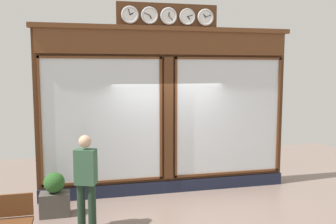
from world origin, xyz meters
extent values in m
cube|color=#4C2B16|center=(0.00, -0.15, 1.83)|extent=(5.70, 0.30, 3.65)
cube|color=#191E33|center=(0.00, 0.02, 0.14)|extent=(5.70, 0.08, 0.28)
cube|color=brown|center=(0.00, 0.04, 3.40)|extent=(5.59, 0.08, 0.51)
cube|color=brown|center=(0.00, 0.02, 3.70)|extent=(5.82, 0.20, 0.10)
cube|color=silver|center=(-1.45, 0.01, 1.72)|extent=(2.50, 0.02, 2.64)
cube|color=brown|center=(-1.45, 0.04, 3.07)|extent=(2.60, 0.04, 0.05)
cube|color=brown|center=(-1.45, 0.04, 0.37)|extent=(2.60, 0.04, 0.05)
cube|color=brown|center=(-2.73, 0.04, 1.72)|extent=(0.05, 0.04, 2.74)
cube|color=brown|center=(-0.18, 0.04, 1.72)|extent=(0.05, 0.04, 2.74)
cube|color=silver|center=(1.45, 0.01, 1.72)|extent=(2.50, 0.02, 2.64)
cube|color=brown|center=(1.45, 0.04, 3.07)|extent=(2.60, 0.04, 0.05)
cube|color=brown|center=(1.45, 0.04, 0.37)|extent=(2.60, 0.04, 0.05)
cube|color=brown|center=(2.73, 0.04, 1.72)|extent=(0.05, 0.04, 2.74)
cube|color=brown|center=(0.18, 0.04, 1.72)|extent=(0.05, 0.04, 2.74)
cube|color=#4C2B16|center=(0.00, 0.03, 1.72)|extent=(0.20, 0.10, 2.74)
cube|color=#4C2B16|center=(0.00, -0.02, 3.96)|extent=(2.25, 0.06, 0.56)
cylinder|color=white|center=(-0.84, 0.06, 3.96)|extent=(0.30, 0.02, 0.30)
torus|color=silver|center=(-0.84, 0.06, 3.96)|extent=(0.37, 0.05, 0.37)
cube|color=black|center=(-0.82, 0.07, 3.99)|extent=(0.07, 0.01, 0.07)
cube|color=black|center=(-0.90, 0.07, 3.99)|extent=(0.12, 0.01, 0.06)
sphere|color=black|center=(-0.84, 0.08, 3.96)|extent=(0.02, 0.02, 0.02)
cylinder|color=white|center=(-0.42, 0.06, 3.96)|extent=(0.30, 0.02, 0.30)
torus|color=silver|center=(-0.42, 0.06, 3.96)|extent=(0.36, 0.04, 0.36)
cube|color=black|center=(-0.45, 0.07, 3.93)|extent=(0.07, 0.01, 0.07)
cube|color=black|center=(-0.48, 0.07, 3.98)|extent=(0.12, 0.01, 0.05)
sphere|color=black|center=(-0.42, 0.08, 3.96)|extent=(0.02, 0.02, 0.02)
cylinder|color=white|center=(0.00, 0.06, 3.96)|extent=(0.30, 0.02, 0.30)
torus|color=silver|center=(0.00, 0.06, 3.96)|extent=(0.37, 0.05, 0.37)
cube|color=black|center=(-0.01, 0.07, 4.00)|extent=(0.03, 0.01, 0.08)
cube|color=black|center=(-0.04, 0.07, 3.92)|extent=(0.10, 0.01, 0.10)
sphere|color=black|center=(0.00, 0.08, 3.96)|extent=(0.02, 0.02, 0.02)
cylinder|color=white|center=(0.42, 0.06, 3.96)|extent=(0.30, 0.02, 0.30)
torus|color=silver|center=(0.42, 0.06, 3.96)|extent=(0.37, 0.05, 0.37)
cube|color=black|center=(0.40, 0.07, 3.93)|extent=(0.05, 0.01, 0.08)
cube|color=black|center=(0.48, 0.07, 3.99)|extent=(0.12, 0.01, 0.06)
sphere|color=black|center=(0.42, 0.08, 3.96)|extent=(0.02, 0.02, 0.02)
cylinder|color=white|center=(0.84, 0.06, 3.96)|extent=(0.30, 0.02, 0.30)
torus|color=silver|center=(0.84, 0.06, 3.96)|extent=(0.37, 0.05, 0.37)
cube|color=black|center=(0.81, 0.07, 3.98)|extent=(0.08, 0.01, 0.05)
cube|color=black|center=(0.86, 0.07, 4.02)|extent=(0.05, 0.01, 0.12)
sphere|color=black|center=(0.84, 0.08, 3.96)|extent=(0.02, 0.02, 0.02)
cylinder|color=#1C2F21|center=(1.95, 1.53, 0.41)|extent=(0.14, 0.14, 0.82)
cylinder|color=#1C2F21|center=(1.76, 1.61, 0.41)|extent=(0.14, 0.14, 0.82)
cube|color=#33563D|center=(1.85, 1.57, 1.13)|extent=(0.42, 0.34, 0.62)
sphere|color=tan|center=(1.85, 1.57, 1.58)|extent=(0.22, 0.22, 0.22)
cube|color=#4C4742|center=(2.44, 0.79, 0.23)|extent=(0.56, 0.36, 0.45)
sphere|color=#285623|center=(2.44, 0.79, 0.66)|extent=(0.40, 0.40, 0.40)
camera|label=1|loc=(1.93, 7.98, 2.81)|focal=39.43mm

